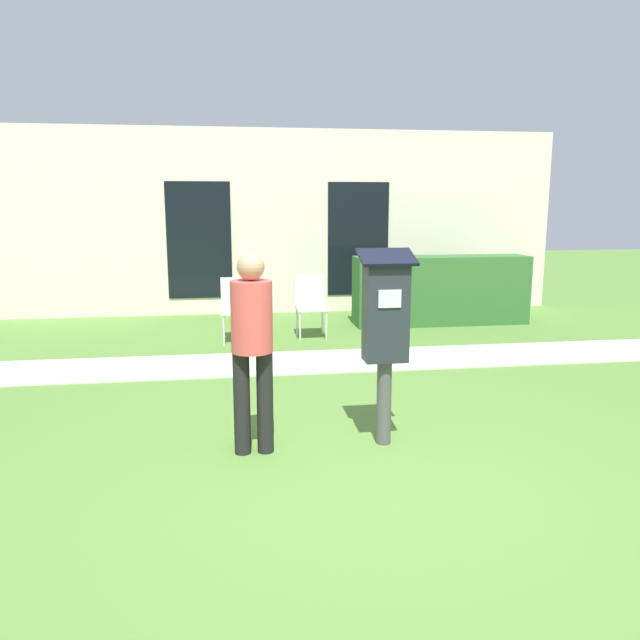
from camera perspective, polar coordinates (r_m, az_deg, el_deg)
ground_plane at (r=4.57m, az=4.24°, el=-14.59°), size 40.00×40.00×0.00m
sidewalk at (r=7.71m, az=-1.28°, el=-3.85°), size 12.00×1.10×0.02m
building_facade at (r=11.17m, az=-3.74°, el=8.88°), size 10.00×0.26×3.20m
parking_meter at (r=4.97m, az=6.01°, el=-0.16°), size 0.44×0.31×1.59m
person_standing at (r=4.80m, az=-6.23°, el=-1.63°), size 0.32×0.32×1.58m
outdoor_chair_left at (r=8.91m, az=-7.62°, el=1.45°), size 0.44×0.44×0.90m
outdoor_chair_middle at (r=9.11m, az=-0.87°, el=1.74°), size 0.44×0.44×0.90m
outdoor_chair_right at (r=9.18m, az=5.91°, el=1.75°), size 0.44×0.44×0.90m
hedge_row at (r=10.28m, az=10.99°, el=2.69°), size 2.82×0.60×1.10m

